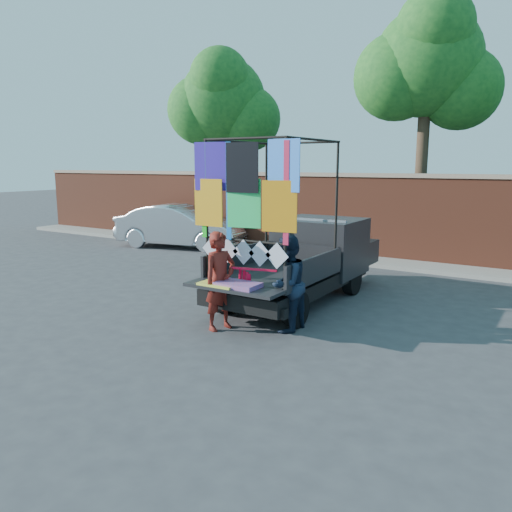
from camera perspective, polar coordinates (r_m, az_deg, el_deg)
The scene contains 10 objects.
ground at distance 9.63m, azimuth -0.82°, elevation -6.93°, with size 90.00×90.00×0.00m, color #38383A.
brick_wall at distance 15.60m, azimuth 13.40°, elevation 4.47°, with size 30.00×0.45×2.61m.
curb at distance 15.13m, azimuth 12.33°, elevation -0.51°, with size 30.00×1.20×0.12m, color gray.
tree_left at distance 19.68m, azimuth -3.88°, elevation 16.98°, with size 4.20×3.30×7.05m.
tree_mid at distance 16.55m, azimuth 18.98°, elevation 19.74°, with size 4.20×3.30×7.73m.
pickup_truck at distance 11.01m, azimuth 6.14°, elevation -0.28°, with size 2.10×5.28×3.32m.
sedan at distance 17.63m, azimuth -8.64°, elevation 3.38°, with size 1.57×4.49×1.48m, color silver.
woman at distance 8.73m, azimuth -4.11°, elevation -2.87°, with size 0.63×0.42×1.74m, color maroon.
man at distance 8.64m, azimuth 3.56°, elevation -3.19°, with size 0.82×0.64×1.68m, color #142033.
streamer_bundle at distance 8.69m, azimuth -0.86°, elevation -2.58°, with size 0.83×0.25×0.59m.
Camera 1 is at (5.02, -7.69, 2.88)m, focal length 35.00 mm.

